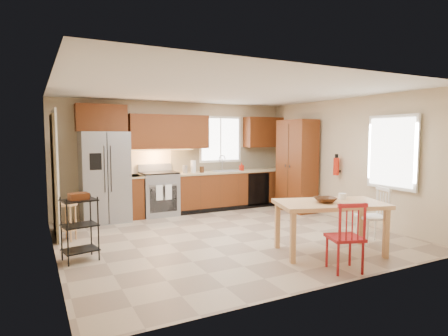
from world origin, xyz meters
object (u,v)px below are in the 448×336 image
range_stove (159,194)px  chair_white (372,216)px  chair_red (345,236)px  utility_cart (80,229)px  pantry (297,166)px  fire_extinguisher (336,167)px  table_bowl (325,203)px  bar_stool (68,222)px  soap_bottle (241,167)px  table_jar (342,198)px  refrigerator (105,177)px  dining_table (329,228)px

range_stove → chair_white: size_ratio=1.02×
chair_red → utility_cart: 3.59m
pantry → fire_extinguisher: pantry is taller
table_bowl → bar_stool: bearing=142.9°
fire_extinguisher → table_bowl: (-1.84, -1.69, -0.34)m
table_bowl → bar_stool: 4.15m
soap_bottle → fire_extinguisher: (1.15, -1.95, 0.10)m
table_bowl → table_jar: bearing=12.5°
refrigerator → bar_stool: bearing=-124.2°
range_stove → fire_extinguisher: (3.18, -2.04, 0.64)m
chair_white → utility_cart: 4.47m
bar_stool → utility_cart: bearing=-68.6°
table_jar → table_bowl: bearing=-167.5°
soap_bottle → utility_cart: soap_bottle is taller
range_stove → utility_cart: bearing=-128.5°
range_stove → table_bowl: bearing=-70.2°
pantry → fire_extinguisher: bearing=-79.2°
dining_table → chair_red: (-0.35, -0.65, 0.08)m
table_jar → utility_cart: utility_cart is taller
pantry → fire_extinguisher: size_ratio=5.83×
soap_bottle → bar_stool: bearing=-163.8°
fire_extinguisher → utility_cart: (-5.07, -0.35, -0.65)m
dining_table → utility_cart: utility_cart is taller
chair_white → table_jar: (-0.61, 0.05, 0.34)m
chair_red → bar_stool: chair_red is taller
refrigerator → dining_table: size_ratio=1.18×
pantry → table_jar: pantry is taller
fire_extinguisher → dining_table: size_ratio=0.23×
chair_red → chair_white: 1.48m
refrigerator → bar_stool: refrigerator is taller
soap_bottle → chair_red: soap_bottle is taller
table_bowl → bar_stool: size_ratio=0.49×
refrigerator → bar_stool: size_ratio=2.87×
range_stove → table_bowl: range_stove is taller
table_bowl → range_stove: bearing=109.8°
chair_red → table_bowl: size_ratio=2.90×
range_stove → utility_cart: (-1.89, -2.38, -0.01)m
range_stove → pantry: bearing=-18.3°
table_bowl → bar_stool: table_bowl is taller
chair_red → table_jar: bearing=65.7°
utility_cart → soap_bottle: bearing=19.7°
dining_table → table_bowl: (-0.10, 0.00, 0.39)m
fire_extinguisher → pantry: bearing=100.8°
soap_bottle → dining_table: 3.74m
soap_bottle → bar_stool: 4.20m
bar_stool → fire_extinguisher: bearing=9.7°
chair_white → table_bowl: chair_white is taller
chair_white → bar_stool: bearing=79.0°
refrigerator → dining_table: 4.52m
table_bowl → table_jar: 0.45m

